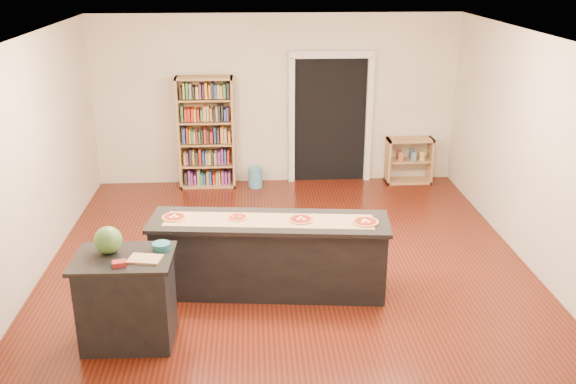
{
  "coord_description": "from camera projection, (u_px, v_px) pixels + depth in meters",
  "views": [
    {
      "loc": [
        -0.42,
        -6.96,
        3.65
      ],
      "look_at": [
        0.0,
        0.2,
        1.0
      ],
      "focal_mm": 40.0,
      "sensor_mm": 36.0,
      "label": 1
    }
  ],
  "objects": [
    {
      "name": "pizza_d",
      "position": [
        365.0,
        222.0,
        7.06
      ],
      "size": [
        0.3,
        0.3,
        0.02
      ],
      "color": "tan",
      "rests_on": "kitchen_island"
    },
    {
      "name": "kitchen_island",
      "position": [
        269.0,
        255.0,
        7.29
      ],
      "size": [
        2.67,
        0.72,
        0.88
      ],
      "rotation": [
        0.0,
        0.0,
        -0.1
      ],
      "color": "black",
      "rests_on": "ground"
    },
    {
      "name": "bookshelf",
      "position": [
        206.0,
        133.0,
        10.5
      ],
      "size": [
        0.92,
        0.33,
        1.84
      ],
      "primitive_type": "cube",
      "color": "tan",
      "rests_on": "ground"
    },
    {
      "name": "package_red",
      "position": [
        119.0,
        264.0,
        5.95
      ],
      "size": [
        0.15,
        0.12,
        0.05
      ],
      "primitive_type": "cube",
      "rotation": [
        0.0,
        0.0,
        0.22
      ],
      "color": "maroon",
      "rests_on": "side_counter"
    },
    {
      "name": "side_counter",
      "position": [
        127.0,
        299.0,
        6.31
      ],
      "size": [
        0.95,
        0.7,
        0.94
      ],
      "rotation": [
        0.0,
        0.0,
        -0.02
      ],
      "color": "black",
      "rests_on": "ground"
    },
    {
      "name": "pizza_b",
      "position": [
        238.0,
        217.0,
        7.18
      ],
      "size": [
        0.25,
        0.25,
        0.02
      ],
      "color": "tan",
      "rests_on": "kitchen_island"
    },
    {
      "name": "pizza_c",
      "position": [
        301.0,
        219.0,
        7.13
      ],
      "size": [
        0.28,
        0.28,
        0.02
      ],
      "color": "tan",
      "rests_on": "kitchen_island"
    },
    {
      "name": "kraft_paper",
      "position": [
        269.0,
        220.0,
        7.13
      ],
      "size": [
        2.35,
        0.65,
        0.0
      ],
      "primitive_type": "cube",
      "rotation": [
        0.0,
        0.0,
        -0.1
      ],
      "color": "tan",
      "rests_on": "kitchen_island"
    },
    {
      "name": "package_teal",
      "position": [
        161.0,
        246.0,
        6.28
      ],
      "size": [
        0.18,
        0.18,
        0.07
      ],
      "primitive_type": "cylinder",
      "color": "#195966",
      "rests_on": "side_counter"
    },
    {
      "name": "room",
      "position": [
        289.0,
        165.0,
        7.32
      ],
      "size": [
        6.0,
        7.0,
        2.8
      ],
      "color": "#EDE0C7",
      "rests_on": "ground"
    },
    {
      "name": "low_shelf",
      "position": [
        409.0,
        160.0,
        10.87
      ],
      "size": [
        0.77,
        0.33,
        0.77
      ],
      "primitive_type": "cube",
      "color": "tan",
      "rests_on": "ground"
    },
    {
      "name": "pizza_a",
      "position": [
        174.0,
        217.0,
        7.18
      ],
      "size": [
        0.28,
        0.28,
        0.02
      ],
      "color": "tan",
      "rests_on": "kitchen_island"
    },
    {
      "name": "cutting_board",
      "position": [
        145.0,
        259.0,
        6.07
      ],
      "size": [
        0.34,
        0.26,
        0.02
      ],
      "primitive_type": "cube",
      "rotation": [
        0.0,
        0.0,
        -0.19
      ],
      "color": "tan",
      "rests_on": "side_counter"
    },
    {
      "name": "waste_bin",
      "position": [
        255.0,
        177.0,
        10.7
      ],
      "size": [
        0.24,
        0.24,
        0.34
      ],
      "primitive_type": "cylinder",
      "color": "teal",
      "rests_on": "ground"
    },
    {
      "name": "doorway",
      "position": [
        330.0,
        112.0,
        10.68
      ],
      "size": [
        1.4,
        0.09,
        2.21
      ],
      "color": "black",
      "rests_on": "room"
    },
    {
      "name": "watermelon",
      "position": [
        108.0,
        240.0,
        6.18
      ],
      "size": [
        0.27,
        0.27,
        0.27
      ],
      "primitive_type": "sphere",
      "color": "#144214",
      "rests_on": "side_counter"
    }
  ]
}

